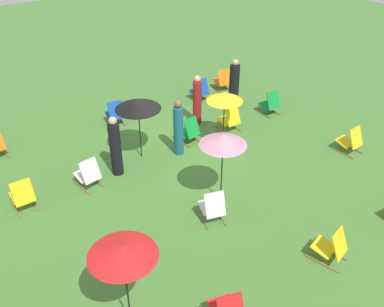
{
  "coord_description": "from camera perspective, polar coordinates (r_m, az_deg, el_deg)",
  "views": [
    {
      "loc": [
        5.51,
        9.46,
        6.92
      ],
      "look_at": [
        0.0,
        1.2,
        0.5
      ],
      "focal_mm": 40.76,
      "sensor_mm": 36.0,
      "label": 1
    }
  ],
  "objects": [
    {
      "name": "ground_plane",
      "position": [
        12.95,
        -2.95,
        0.54
      ],
      "size": [
        40.0,
        40.0,
        0.0
      ],
      "primitive_type": "plane",
      "color": "#477A33"
    },
    {
      "name": "deckchair_0",
      "position": [
        11.57,
        -13.45,
        -2.64
      ],
      "size": [
        0.61,
        0.83,
        0.83
      ],
      "rotation": [
        0.0,
        0.0,
        0.18
      ],
      "color": "olive",
      "rests_on": "ground"
    },
    {
      "name": "deckchair_1",
      "position": [
        14.99,
        10.17,
        6.43
      ],
      "size": [
        0.5,
        0.77,
        0.83
      ],
      "rotation": [
        0.0,
        0.0,
        -0.03
      ],
      "color": "olive",
      "rests_on": "ground"
    },
    {
      "name": "deckchair_3",
      "position": [
        13.83,
        4.96,
        4.47
      ],
      "size": [
        0.51,
        0.78,
        0.83
      ],
      "rotation": [
        0.0,
        0.0,
        0.04
      ],
      "color": "olive",
      "rests_on": "ground"
    },
    {
      "name": "deckchair_4",
      "position": [
        10.22,
        2.71,
        -7.02
      ],
      "size": [
        0.65,
        0.86,
        0.83
      ],
      "rotation": [
        0.0,
        0.0,
        -0.26
      ],
      "color": "olive",
      "rests_on": "ground"
    },
    {
      "name": "deckchair_5",
      "position": [
        15.7,
        1.02,
        8.21
      ],
      "size": [
        0.48,
        0.76,
        0.83
      ],
      "rotation": [
        0.0,
        0.0,
        0.01
      ],
      "color": "olive",
      "rests_on": "ground"
    },
    {
      "name": "deckchair_7",
      "position": [
        9.71,
        17.78,
        -11.57
      ],
      "size": [
        0.68,
        0.87,
        0.83
      ],
      "rotation": [
        0.0,
        0.0,
        0.3
      ],
      "color": "olive",
      "rests_on": "ground"
    },
    {
      "name": "deckchair_8",
      "position": [
        13.13,
        -0.44,
        2.96
      ],
      "size": [
        0.62,
        0.84,
        0.83
      ],
      "rotation": [
        0.0,
        0.0,
        0.2
      ],
      "color": "olive",
      "rests_on": "ground"
    },
    {
      "name": "deckchair_9",
      "position": [
        11.32,
        -21.3,
        -5.12
      ],
      "size": [
        0.49,
        0.77,
        0.83
      ],
      "rotation": [
        0.0,
        0.0,
        0.02
      ],
      "color": "olive",
      "rests_on": "ground"
    },
    {
      "name": "deckchair_10",
      "position": [
        13.45,
        20.04,
        1.55
      ],
      "size": [
        0.54,
        0.8,
        0.83
      ],
      "rotation": [
        0.0,
        0.0,
        0.09
      ],
      "color": "olive",
      "rests_on": "ground"
    },
    {
      "name": "deckchair_11",
      "position": [
        14.34,
        -10.04,
        5.18
      ],
      "size": [
        0.56,
        0.81,
        0.83
      ],
      "rotation": [
        0.0,
        0.0,
        -0.12
      ],
      "color": "olive",
      "rests_on": "ground"
    },
    {
      "name": "deckchair_13",
      "position": [
        16.57,
        4.04,
        9.52
      ],
      "size": [
        0.62,
        0.84,
        0.83
      ],
      "rotation": [
        0.0,
        0.0,
        -0.21
      ],
      "color": "olive",
      "rests_on": "ground"
    },
    {
      "name": "umbrella_0",
      "position": [
        12.56,
        4.31,
        7.43
      ],
      "size": [
        1.06,
        1.06,
        1.68
      ],
      "color": "black",
      "rests_on": "ground"
    },
    {
      "name": "umbrella_1",
      "position": [
        7.24,
        -9.08,
        -12.47
      ],
      "size": [
        1.18,
        1.18,
        1.93
      ],
      "color": "black",
      "rests_on": "ground"
    },
    {
      "name": "umbrella_2",
      "position": [
        11.89,
        -7.11,
        6.47
      ],
      "size": [
        1.27,
        1.27,
        1.83
      ],
      "color": "black",
      "rests_on": "ground"
    },
    {
      "name": "umbrella_3",
      "position": [
        10.01,
        4.09,
        1.81
      ],
      "size": [
        1.12,
        1.12,
        1.91
      ],
      "color": "black",
      "rests_on": "ground"
    },
    {
      "name": "person_0",
      "position": [
        14.0,
        0.68,
        6.89
      ],
      "size": [
        0.34,
        0.34,
        1.65
      ],
      "rotation": [
        0.0,
        0.0,
        4.95
      ],
      "color": "maroon",
      "rests_on": "ground"
    },
    {
      "name": "person_1",
      "position": [
        11.66,
        -9.98,
        0.77
      ],
      "size": [
        0.41,
        0.41,
        1.73
      ],
      "rotation": [
        0.0,
        0.0,
        2.7
      ],
      "color": "black",
      "rests_on": "ground"
    },
    {
      "name": "person_2",
      "position": [
        15.04,
        5.52,
        8.82
      ],
      "size": [
        0.4,
        0.4,
        1.76
      ],
      "rotation": [
        0.0,
        0.0,
        0.2
      ],
      "color": "black",
      "rests_on": "ground"
    },
    {
      "name": "person_3",
      "position": [
        12.37,
        -1.79,
        3.26
      ],
      "size": [
        0.29,
        0.29,
        1.69
      ],
      "rotation": [
        0.0,
        0.0,
        6.24
      ],
      "color": "#195972",
      "rests_on": "ground"
    }
  ]
}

